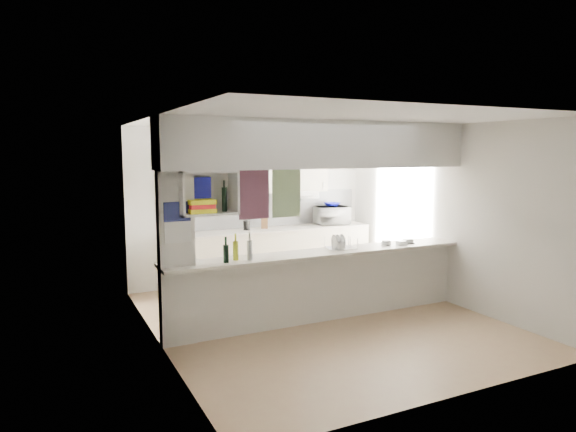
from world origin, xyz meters
TOP-DOWN VIEW (x-y plane):
  - floor at (0.00, 0.00)m, footprint 4.80×4.80m
  - ceiling at (0.00, 0.00)m, footprint 4.80×4.80m
  - wall_back at (0.00, 2.40)m, footprint 4.20×0.00m
  - wall_left at (-2.10, 0.00)m, footprint 0.00×4.80m
  - wall_right at (2.10, 0.00)m, footprint 0.00×4.80m
  - servery_partition at (-0.17, 0.00)m, footprint 4.20×0.50m
  - cubby_shelf at (-1.57, -0.06)m, footprint 0.65×0.35m
  - kitchen_run at (0.16, 2.14)m, footprint 3.60×0.63m
  - microwave at (1.42, 2.11)m, footprint 0.61×0.45m
  - bowl at (1.43, 2.13)m, footprint 0.27×0.27m
  - dish_rack at (0.33, 0.06)m, footprint 0.41×0.33m
  - cup at (0.26, -0.05)m, footprint 0.16×0.16m
  - wine_bottles at (-1.18, -0.06)m, footprint 0.37×0.15m
  - plastic_tubs at (1.21, -0.01)m, footprint 0.51×0.21m
  - utensil_jar at (-0.20, 2.15)m, footprint 0.11×0.11m
  - knife_block at (0.14, 2.18)m, footprint 0.14×0.12m

SIDE VIEW (x-z plane):
  - floor at x=0.00m, z-range 0.00..0.00m
  - kitchen_run at x=0.16m, z-range -0.29..1.95m
  - plastic_tubs at x=1.21m, z-range 0.92..0.98m
  - cup at x=0.26m, z-range 0.94..1.04m
  - utensil_jar at x=-0.20m, z-range 0.92..1.08m
  - dish_rack at x=0.33m, z-range 0.90..1.10m
  - knife_block at x=0.14m, z-range 0.92..1.14m
  - wine_bottles at x=-1.18m, z-range 0.87..1.21m
  - microwave at x=1.42m, z-range 0.92..1.24m
  - bowl at x=1.43m, z-range 1.24..1.31m
  - wall_back at x=0.00m, z-range -0.80..3.40m
  - wall_left at x=-2.10m, z-range -1.10..3.70m
  - wall_right at x=2.10m, z-range -1.10..3.70m
  - servery_partition at x=-0.17m, z-range 0.36..2.96m
  - cubby_shelf at x=-1.57m, z-range 1.46..1.96m
  - ceiling at x=0.00m, z-range 2.60..2.60m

